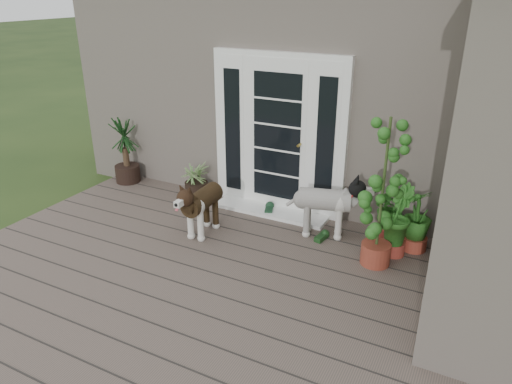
% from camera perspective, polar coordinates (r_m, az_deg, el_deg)
% --- Properties ---
extents(deck, '(6.20, 4.60, 0.12)m').
position_cam_1_polar(deck, '(5.10, -6.07, -12.25)').
color(deck, '#6B5B4C').
rests_on(deck, ground).
extents(house_main, '(7.40, 4.00, 3.10)m').
position_cam_1_polar(house_main, '(8.16, 10.21, 12.63)').
color(house_main, '#665E54').
rests_on(house_main, ground).
extents(door_unit, '(1.90, 0.14, 2.15)m').
position_cam_1_polar(door_unit, '(6.44, 2.68, 6.89)').
color(door_unit, white).
rests_on(door_unit, deck).
extents(door_step, '(1.60, 0.40, 0.05)m').
position_cam_1_polar(door_step, '(6.65, 1.79, -2.26)').
color(door_step, white).
rests_on(door_step, deck).
extents(brindle_dog, '(0.37, 0.83, 0.68)m').
position_cam_1_polar(brindle_dog, '(6.01, -6.39, -2.00)').
color(brindle_dog, '#392715').
rests_on(brindle_dog, deck).
extents(white_dog, '(0.93, 0.58, 0.72)m').
position_cam_1_polar(white_dog, '(5.97, 8.14, -2.06)').
color(white_dog, beige).
rests_on(white_dog, deck).
extents(spider_plant, '(0.68, 0.68, 0.61)m').
position_cam_1_polar(spider_plant, '(7.10, -7.19, 1.75)').
color(spider_plant, '#94AA69').
rests_on(spider_plant, deck).
extents(yucca, '(0.85, 0.85, 1.07)m').
position_cam_1_polar(yucca, '(7.81, -15.36, 4.89)').
color(yucca, black).
rests_on(yucca, deck).
extents(herb_a, '(0.66, 0.66, 0.60)m').
position_cam_1_polar(herb_a, '(6.09, 15.73, -2.87)').
color(herb_a, '#2A5D1A').
rests_on(herb_a, deck).
extents(herb_b, '(0.47, 0.47, 0.65)m').
position_cam_1_polar(herb_b, '(5.74, 16.32, -4.29)').
color(herb_b, '#20651D').
rests_on(herb_b, deck).
extents(herb_c, '(0.53, 0.53, 0.62)m').
position_cam_1_polar(herb_c, '(5.93, 18.59, -3.83)').
color(herb_c, '#245317').
rests_on(herb_c, deck).
extents(sapling, '(0.64, 0.64, 1.76)m').
position_cam_1_polar(sapling, '(5.26, 14.87, -0.01)').
color(sapling, '#19591E').
rests_on(sapling, deck).
extents(clog_left, '(0.25, 0.35, 0.09)m').
position_cam_1_polar(clog_left, '(6.65, 1.58, -2.04)').
color(clog_left, '#14331D').
rests_on(clog_left, deck).
extents(clog_right, '(0.17, 0.29, 0.08)m').
position_cam_1_polar(clog_right, '(6.01, 7.85, -5.27)').
color(clog_right, '#163716').
rests_on(clog_right, deck).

